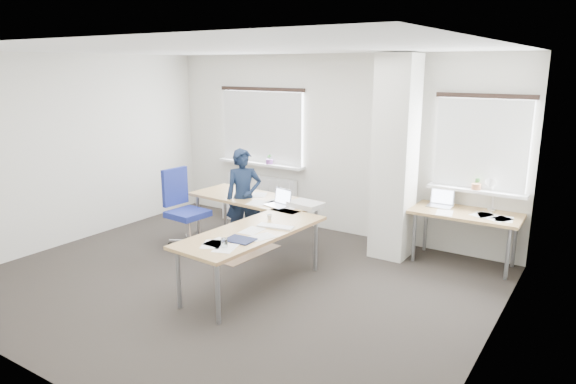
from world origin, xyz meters
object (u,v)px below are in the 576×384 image
Objects in this scene: desk_main at (257,215)px; task_chair at (186,225)px; person at (244,198)px; desk_side at (466,215)px.

desk_main is 1.36m from task_chair.
desk_main is at bearing 4.12° from task_chair.
person reaches higher than desk_main.
task_chair reaches higher than desk_main.
desk_side reaches higher than desk_main.
desk_main is at bearing -147.28° from desk_side.
task_chair is at bearing 170.50° from person.
person is (-2.95, -1.01, 0.04)m from desk_side.
desk_side is 3.12m from person.
task_chair is 0.80× the size of person.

